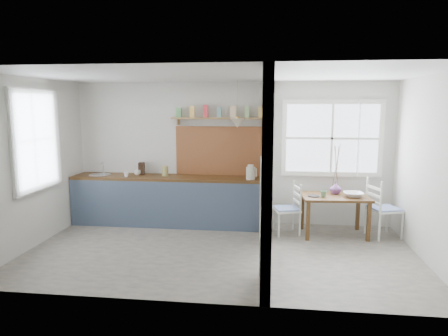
# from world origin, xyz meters

# --- Properties ---
(floor) EXTENTS (5.80, 3.20, 0.01)m
(floor) POSITION_xyz_m (0.00, 0.00, 0.00)
(floor) COLOR gray
(floor) RESTS_ON ground
(ceiling) EXTENTS (5.80, 3.20, 0.01)m
(ceiling) POSITION_xyz_m (0.00, 0.00, 2.60)
(ceiling) COLOR beige
(ceiling) RESTS_ON walls
(walls) EXTENTS (5.81, 3.21, 2.60)m
(walls) POSITION_xyz_m (0.00, 0.00, 1.30)
(walls) COLOR beige
(walls) RESTS_ON floor
(partition) EXTENTS (0.12, 3.20, 2.60)m
(partition) POSITION_xyz_m (0.70, 0.06, 1.45)
(partition) COLOR beige
(partition) RESTS_ON floor
(kitchen_window) EXTENTS (0.10, 1.16, 1.50)m
(kitchen_window) POSITION_xyz_m (-2.87, 0.00, 1.65)
(kitchen_window) COLOR white
(kitchen_window) RESTS_ON walls
(nook_window) EXTENTS (1.76, 0.10, 1.30)m
(nook_window) POSITION_xyz_m (1.80, 1.56, 1.60)
(nook_window) COLOR white
(nook_window) RESTS_ON walls
(counter) EXTENTS (3.50, 0.60, 0.90)m
(counter) POSITION_xyz_m (-1.13, 1.33, 0.46)
(counter) COLOR #573618
(counter) RESTS_ON floor
(sink) EXTENTS (0.40, 0.40, 0.02)m
(sink) POSITION_xyz_m (-2.43, 1.30, 0.89)
(sink) COLOR #B3B7BF
(sink) RESTS_ON counter
(backsplash) EXTENTS (1.65, 0.03, 0.90)m
(backsplash) POSITION_xyz_m (-0.20, 1.58, 1.35)
(backsplash) COLOR brown
(backsplash) RESTS_ON walls
(shelf) EXTENTS (1.75, 0.20, 0.21)m
(shelf) POSITION_xyz_m (-0.20, 1.49, 2.00)
(shelf) COLOR olive
(shelf) RESTS_ON walls
(pendant_lamp) EXTENTS (0.26, 0.26, 0.16)m
(pendant_lamp) POSITION_xyz_m (0.15, 1.15, 1.88)
(pendant_lamp) COLOR beige
(pendant_lamp) RESTS_ON ceiling
(utensil_rail) EXTENTS (0.02, 0.50, 0.02)m
(utensil_rail) POSITION_xyz_m (0.61, 0.90, 1.45)
(utensil_rail) COLOR #B3B7BF
(utensil_rail) RESTS_ON partition
(dining_table) EXTENTS (1.14, 0.81, 0.68)m
(dining_table) POSITION_xyz_m (1.81, 1.02, 0.34)
(dining_table) COLOR #573618
(dining_table) RESTS_ON floor
(chair_left) EXTENTS (0.49, 0.49, 0.88)m
(chair_left) POSITION_xyz_m (1.01, 1.01, 0.44)
(chair_left) COLOR silver
(chair_left) RESTS_ON floor
(chair_right) EXTENTS (0.57, 0.57, 0.98)m
(chair_right) POSITION_xyz_m (2.62, 1.02, 0.49)
(chair_right) COLOR silver
(chair_right) RESTS_ON floor
(kettle) EXTENTS (0.23, 0.19, 0.26)m
(kettle) POSITION_xyz_m (0.38, 1.19, 1.03)
(kettle) COLOR beige
(kettle) RESTS_ON counter
(mug_a) EXTENTS (0.10, 0.10, 0.09)m
(mug_a) POSITION_xyz_m (-1.86, 1.15, 0.94)
(mug_a) COLOR silver
(mug_a) RESTS_ON counter
(mug_b) EXTENTS (0.13, 0.13, 0.10)m
(mug_b) POSITION_xyz_m (-1.72, 1.37, 0.95)
(mug_b) COLOR white
(mug_b) RESTS_ON counter
(knife_block) EXTENTS (0.12, 0.16, 0.23)m
(knife_block) POSITION_xyz_m (-1.66, 1.43, 1.01)
(knife_block) COLOR black
(knife_block) RESTS_ON counter
(jar) EXTENTS (0.15, 0.15, 0.18)m
(jar) POSITION_xyz_m (-1.19, 1.33, 0.99)
(jar) COLOR #98924F
(jar) RESTS_ON counter
(towel_magenta) EXTENTS (0.02, 0.03, 0.56)m
(towel_magenta) POSITION_xyz_m (0.58, 0.98, 0.28)
(towel_magenta) COLOR #B32B55
(towel_magenta) RESTS_ON counter
(towel_orange) EXTENTS (0.02, 0.03, 0.49)m
(towel_orange) POSITION_xyz_m (0.58, 0.95, 0.25)
(towel_orange) COLOR #CE8305
(towel_orange) RESTS_ON counter
(bowl) EXTENTS (0.34, 0.34, 0.08)m
(bowl) POSITION_xyz_m (2.10, 0.96, 0.72)
(bowl) COLOR white
(bowl) RESTS_ON dining_table
(table_cup) EXTENTS (0.14, 0.14, 0.10)m
(table_cup) POSITION_xyz_m (1.60, 0.91, 0.73)
(table_cup) COLOR #64956A
(table_cup) RESTS_ON dining_table
(plate) EXTENTS (0.23, 0.23, 0.02)m
(plate) POSITION_xyz_m (1.45, 0.92, 0.69)
(plate) COLOR black
(plate) RESTS_ON dining_table
(vase) EXTENTS (0.25, 0.25, 0.20)m
(vase) POSITION_xyz_m (1.84, 1.17, 0.78)
(vase) COLOR #71407B
(vase) RESTS_ON dining_table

